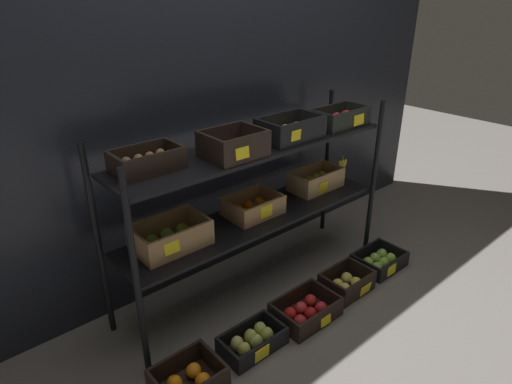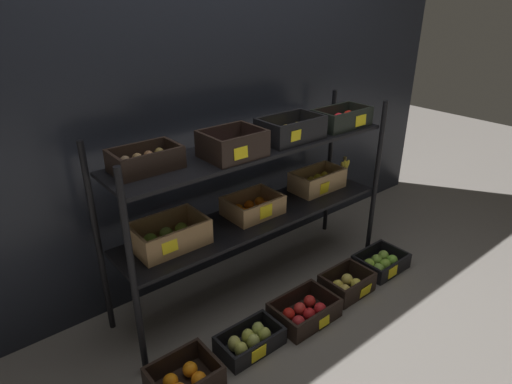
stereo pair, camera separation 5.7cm
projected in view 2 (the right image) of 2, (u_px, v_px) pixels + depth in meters
ground_plane at (256, 284)px, 2.80m from camera, size 10.00×10.00×0.00m
storefront_wall at (213, 95)px, 2.60m from camera, size 4.14×0.12×2.29m
display_rack at (258, 178)px, 2.49m from camera, size 1.85×0.45×1.09m
crate_ground_orange at (185, 380)px, 2.05m from camera, size 0.31×0.26×0.13m
crate_ground_pear at (250, 341)px, 2.28m from camera, size 0.34×0.21×0.10m
crate_ground_apple_red at (304, 312)px, 2.49m from camera, size 0.37×0.26×0.12m
crate_ground_apple_gold at (347, 285)px, 2.71m from camera, size 0.30×0.23×0.13m
crate_ground_apple_green at (381, 263)px, 2.94m from camera, size 0.33×0.26×0.11m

